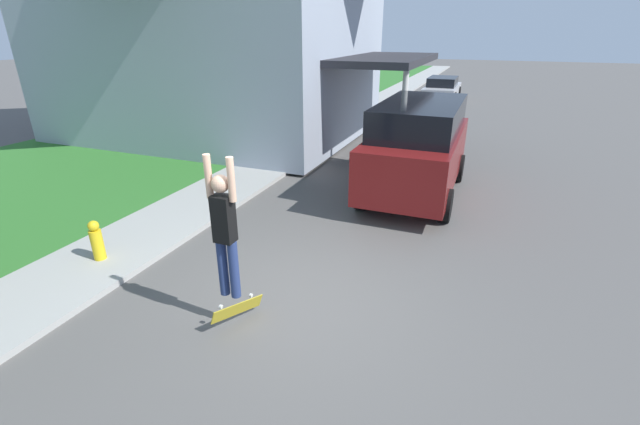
{
  "coord_description": "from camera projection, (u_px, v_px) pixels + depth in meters",
  "views": [
    {
      "loc": [
        2.4,
        -4.84,
        3.74
      ],
      "look_at": [
        0.13,
        0.81,
        1.13
      ],
      "focal_mm": 24.0,
      "sensor_mm": 36.0,
      "label": 1
    }
  ],
  "objects": [
    {
      "name": "skateboarder",
      "position": [
        225.0,
        228.0,
        5.34
      ],
      "size": [
        0.41,
        0.22,
        1.92
      ],
      "color": "navy",
      "rests_on": "ground_plane"
    },
    {
      "name": "car_down_street",
      "position": [
        442.0,
        89.0,
        24.45
      ],
      "size": [
        1.84,
        4.48,
        1.29
      ],
      "color": "#B7B7BC",
      "rests_on": "ground_plane"
    },
    {
      "name": "fire_hydrant",
      "position": [
        97.0,
        241.0,
        7.25
      ],
      "size": [
        0.2,
        0.2,
        0.71
      ],
      "color": "gold",
      "rests_on": "sidewalk"
    },
    {
      "name": "sidewalk",
      "position": [
        269.0,
        164.0,
        12.75
      ],
      "size": [
        1.8,
        80.0,
        0.1
      ],
      "color": "#9E9E99",
      "rests_on": "ground_plane"
    },
    {
      "name": "lawn",
      "position": [
        152.0,
        150.0,
        14.26
      ],
      "size": [
        10.0,
        80.0,
        0.08
      ],
      "color": "#2D6B28",
      "rests_on": "ground_plane"
    },
    {
      "name": "house",
      "position": [
        211.0,
        6.0,
        14.99
      ],
      "size": [
        13.26,
        8.56,
        8.57
      ],
      "color": "#99A3B2",
      "rests_on": "lawn"
    },
    {
      "name": "suv_parked",
      "position": [
        418.0,
        146.0,
        10.16
      ],
      "size": [
        2.06,
        4.57,
        2.22
      ],
      "color": "maroon",
      "rests_on": "ground_plane"
    },
    {
      "name": "ground_plane",
      "position": [
        292.0,
        300.0,
        6.42
      ],
      "size": [
        120.0,
        120.0,
        0.0
      ],
      "primitive_type": "plane",
      "color": "#54514F"
    },
    {
      "name": "skateboard",
      "position": [
        237.0,
        308.0,
        5.83
      ],
      "size": [
        0.38,
        0.74,
        0.32
      ],
      "color": "#A89323",
      "rests_on": "ground_plane"
    }
  ]
}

